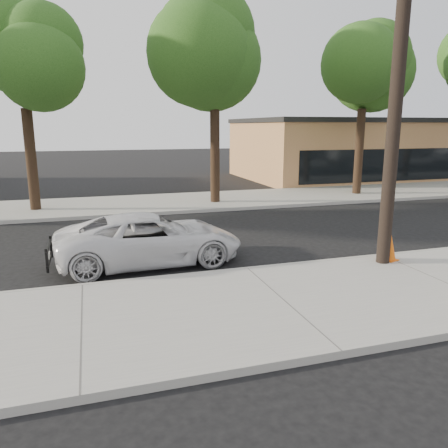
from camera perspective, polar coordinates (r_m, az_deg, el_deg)
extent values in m
plane|color=black|center=(13.10, -0.13, -3.60)|extent=(120.00, 120.00, 0.00)
cube|color=gray|center=(9.28, 7.80, -10.22)|extent=(90.00, 4.40, 0.15)
cube|color=gray|center=(21.16, -6.91, 2.78)|extent=(90.00, 5.00, 0.15)
cube|color=#9E9B93|center=(11.18, 3.04, -6.10)|extent=(90.00, 0.12, 0.16)
cube|color=#AF7049|center=(34.29, 18.12, 9.24)|extent=(18.00, 10.00, 4.00)
cylinder|color=black|center=(11.88, 21.68, 16.55)|extent=(0.34, 0.34, 9.00)
cylinder|color=black|center=(20.41, -23.88, 7.67)|extent=(0.44, 0.44, 4.25)
sphere|color=#1B4413|center=(20.47, -24.79, 17.52)|extent=(4.20, 4.20, 4.20)
sphere|color=#1B4413|center=(20.15, -23.58, 20.95)|extent=(3.36, 3.36, 3.36)
cylinder|color=black|center=(20.66, -1.19, 9.48)|extent=(0.44, 0.44, 4.75)
sphere|color=#1B4413|center=(20.82, -1.25, 20.47)|extent=(4.80, 4.80, 4.80)
sphere|color=#1B4413|center=(20.77, 0.99, 24.07)|extent=(3.84, 3.84, 3.84)
cylinder|color=black|center=(24.38, 17.23, 8.99)|extent=(0.44, 0.44, 4.40)
sphere|color=#1B4413|center=(24.45, 17.81, 17.55)|extent=(4.35, 4.35, 4.35)
sphere|color=#1B4413|center=(24.57, 19.80, 20.12)|extent=(3.48, 3.48, 3.48)
imported|color=silver|center=(11.99, -9.59, -1.90)|extent=(5.05, 2.48, 1.38)
cube|color=#E15C0B|center=(12.59, 20.76, -4.36)|extent=(0.48, 0.48, 0.02)
cone|color=#E15C0B|center=(12.50, 20.89, -2.79)|extent=(0.42, 0.42, 0.74)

